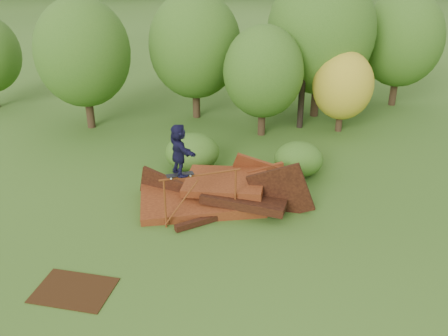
{
  "coord_description": "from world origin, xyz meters",
  "views": [
    {
      "loc": [
        -1.08,
        -12.17,
        8.42
      ],
      "look_at": [
        -0.8,
        2.0,
        1.6
      ],
      "focal_mm": 40.0,
      "sensor_mm": 36.0,
      "label": 1
    }
  ],
  "objects_px": {
    "scrap_pile": "(218,194)",
    "flat_plate": "(74,290)",
    "skater": "(179,150)",
    "utility_pole": "(307,25)"
  },
  "relations": [
    {
      "from": "skater",
      "to": "utility_pole",
      "type": "bearing_deg",
      "value": -57.57
    },
    {
      "from": "scrap_pile",
      "to": "flat_plate",
      "type": "bearing_deg",
      "value": -130.11
    },
    {
      "from": "skater",
      "to": "scrap_pile",
      "type": "bearing_deg",
      "value": -67.65
    },
    {
      "from": "skater",
      "to": "flat_plate",
      "type": "xyz_separation_m",
      "value": [
        -2.61,
        -3.13,
        -2.56
      ]
    },
    {
      "from": "scrap_pile",
      "to": "utility_pole",
      "type": "xyz_separation_m",
      "value": [
        3.9,
        7.15,
        4.34
      ]
    },
    {
      "from": "utility_pole",
      "to": "flat_plate",
      "type": "bearing_deg",
      "value": -123.39
    },
    {
      "from": "scrap_pile",
      "to": "flat_plate",
      "type": "relative_size",
      "value": 3.03
    },
    {
      "from": "flat_plate",
      "to": "utility_pole",
      "type": "relative_size",
      "value": 0.21
    },
    {
      "from": "skater",
      "to": "utility_pole",
      "type": "height_order",
      "value": "utility_pole"
    },
    {
      "from": "scrap_pile",
      "to": "flat_plate",
      "type": "distance_m",
      "value": 5.83
    }
  ]
}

